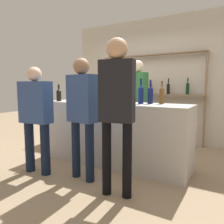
# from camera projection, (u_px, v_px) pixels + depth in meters

# --- Properties ---
(ground_plane) EXTENTS (16.00, 16.00, 0.00)m
(ground_plane) POSITION_uv_depth(u_px,v_px,m) (112.00, 163.00, 3.63)
(ground_plane) COLOR #9E8466
(bar_counter) EXTENTS (2.50, 0.64, 1.00)m
(bar_counter) POSITION_uv_depth(u_px,v_px,m) (112.00, 133.00, 3.57)
(bar_counter) COLOR #B7B2AD
(bar_counter) RESTS_ON ground_plane
(back_wall) EXTENTS (4.10, 0.12, 2.80)m
(back_wall) POSITION_uv_depth(u_px,v_px,m) (154.00, 80.00, 5.11)
(back_wall) COLOR beige
(back_wall) RESTS_ON ground_plane
(back_shelf) EXTENTS (2.39, 0.18, 1.97)m
(back_shelf) POSITION_uv_depth(u_px,v_px,m) (151.00, 84.00, 4.97)
(back_shelf) COLOR #897056
(back_shelf) RESTS_ON ground_plane
(counter_bottle_0) EXTENTS (0.07, 0.07, 0.33)m
(counter_bottle_0) POSITION_uv_depth(u_px,v_px,m) (131.00, 96.00, 3.12)
(counter_bottle_0) COLOR silver
(counter_bottle_0) RESTS_ON bar_counter
(counter_bottle_1) EXTENTS (0.09, 0.09, 0.31)m
(counter_bottle_1) POSITION_uv_depth(u_px,v_px,m) (59.00, 94.00, 3.91)
(counter_bottle_1) COLOR black
(counter_bottle_1) RESTS_ON bar_counter
(counter_bottle_2) EXTENTS (0.08, 0.08, 0.37)m
(counter_bottle_2) POSITION_uv_depth(u_px,v_px,m) (150.00, 94.00, 3.31)
(counter_bottle_2) COLOR #0F1956
(counter_bottle_2) RESTS_ON bar_counter
(counter_bottle_3) EXTENTS (0.07, 0.07, 0.34)m
(counter_bottle_3) POSITION_uv_depth(u_px,v_px,m) (162.00, 95.00, 3.28)
(counter_bottle_3) COLOR brown
(counter_bottle_3) RESTS_ON bar_counter
(counter_bottle_4) EXTENTS (0.08, 0.08, 0.38)m
(counter_bottle_4) POSITION_uv_depth(u_px,v_px,m) (141.00, 94.00, 3.29)
(counter_bottle_4) COLOR #0F1956
(counter_bottle_4) RESTS_ON bar_counter
(ice_bucket) EXTENTS (0.24, 0.24, 0.22)m
(ice_bucket) POSITION_uv_depth(u_px,v_px,m) (90.00, 95.00, 3.61)
(ice_bucket) COLOR #B2B2B7
(ice_bucket) RESTS_ON bar_counter
(customer_right) EXTENTS (0.41, 0.24, 1.79)m
(customer_right) POSITION_uv_depth(u_px,v_px,m) (117.00, 103.00, 2.42)
(customer_right) COLOR black
(customer_right) RESTS_ON ground_plane
(server_behind_counter) EXTENTS (0.43, 0.26, 1.75)m
(server_behind_counter) POSITION_uv_depth(u_px,v_px,m) (137.00, 98.00, 4.13)
(server_behind_counter) COLOR black
(server_behind_counter) RESTS_ON ground_plane
(customer_center) EXTENTS (0.44, 0.24, 1.63)m
(customer_center) POSITION_uv_depth(u_px,v_px,m) (82.00, 109.00, 2.90)
(customer_center) COLOR #121C33
(customer_center) RESTS_ON ground_plane
(customer_left) EXTENTS (0.49, 0.25, 1.54)m
(customer_left) POSITION_uv_depth(u_px,v_px,m) (36.00, 113.00, 3.12)
(customer_left) COLOR #121C33
(customer_left) RESTS_ON ground_plane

